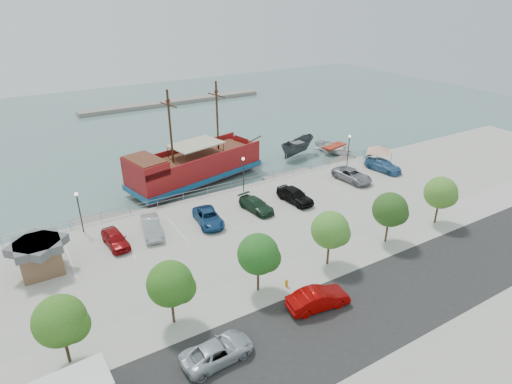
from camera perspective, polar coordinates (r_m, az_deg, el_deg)
ground at (r=45.76m, az=2.37°, el=-4.04°), size 160.00×160.00×0.00m
land_slab at (r=33.51m, az=23.49°, el=-18.41°), size 100.00×58.00×1.20m
street at (r=35.26m, az=17.14°, el=-13.44°), size 100.00×8.00×0.04m
sidewalk at (r=38.54m, az=10.63°, el=-8.93°), size 100.00×4.00×0.05m
seawall_railing at (r=51.06m, az=-2.38°, el=1.15°), size 50.00×0.06×1.00m
far_shore at (r=96.41m, az=-10.86°, el=11.70°), size 40.00×3.00×0.80m
pirate_ship at (r=55.64m, az=-6.81°, el=3.79°), size 20.82×9.91×12.89m
patrol_boat at (r=63.58m, az=5.51°, el=5.78°), size 6.97×4.07×2.54m
speedboat at (r=66.10m, az=10.37°, el=5.70°), size 5.83×7.25×1.33m
dock_west at (r=48.45m, az=-18.58°, el=-3.40°), size 7.89×3.89×0.43m
dock_mid at (r=56.70m, az=4.32°, el=2.19°), size 7.05×2.04×0.40m
dock_east at (r=61.90m, az=11.07°, el=3.80°), size 7.09×4.66×0.39m
shed at (r=40.01m, az=-26.87°, el=-7.55°), size 3.53×3.53×2.90m
canopy_tent at (r=58.81m, az=16.07°, el=5.97°), size 4.22×4.22×3.33m
street_van at (r=29.09m, az=-5.15°, el=-20.38°), size 4.93×2.51×1.34m
street_sedan at (r=32.88m, az=8.28°, el=-13.90°), size 4.96×2.32×1.57m
fire_hydrant at (r=34.79m, az=4.09°, el=-12.01°), size 0.24×0.24×0.69m
lamp_post_left at (r=44.00m, az=-22.59°, el=-1.61°), size 0.36×0.36×4.28m
lamp_post_mid at (r=49.06m, az=-1.70°, el=3.18°), size 0.36×0.36×4.28m
lamp_post_right at (r=58.04m, az=12.28°, el=6.18°), size 0.36×0.36×4.28m
tree_a at (r=29.41m, az=-24.36°, el=-15.50°), size 3.30×3.20×5.00m
tree_b at (r=30.28m, az=-11.06°, el=-12.04°), size 3.30×3.20×5.00m
tree_c at (r=32.67m, az=0.57°, el=-8.41°), size 3.30×3.20×5.00m
tree_d at (r=36.27m, az=10.09°, el=-5.12°), size 3.30×3.20×5.00m
tree_e at (r=40.76m, az=17.63°, el=-2.38°), size 3.30×3.20×5.00m
tree_f at (r=45.89m, az=23.56°, el=-0.19°), size 3.30×3.20×5.00m
parked_car_a at (r=41.62m, az=-18.24°, el=-5.95°), size 2.05×4.34×1.43m
parked_car_b at (r=42.53m, az=-13.78°, el=-4.53°), size 2.47×4.94×1.56m
parked_car_c at (r=43.41m, az=-6.37°, el=-3.40°), size 2.86×5.12×1.35m
parked_car_d at (r=45.62m, az=0.03°, el=-1.75°), size 2.56×4.81×1.33m
parked_car_e at (r=47.62m, az=5.22°, el=-0.42°), size 2.47×5.00×1.64m
parked_car_g at (r=54.09m, az=12.69°, el=2.20°), size 2.94×5.51×1.47m
parked_car_h at (r=58.25m, az=16.59°, el=3.44°), size 2.87×5.36×1.48m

